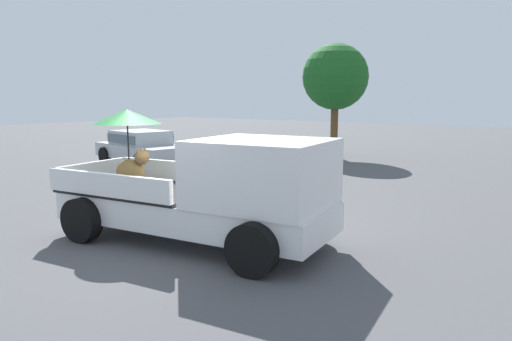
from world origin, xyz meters
The scene contains 4 objects.
ground_plane centered at (0.00, 0.00, 0.00)m, with size 80.00×80.00×0.00m, color #4C4C4F.
pickup_truck_main centered at (0.40, 0.06, 0.98)m, with size 5.26×2.81×2.35m.
parked_sedan_near centered at (-8.42, 5.89, 0.74)m, with size 4.54×2.52×1.33m.
tree_by_lot centered at (-3.61, 12.51, 3.44)m, with size 2.81×2.81×4.87m.
Camera 1 is at (5.78, -5.94, 2.56)m, focal length 32.99 mm.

